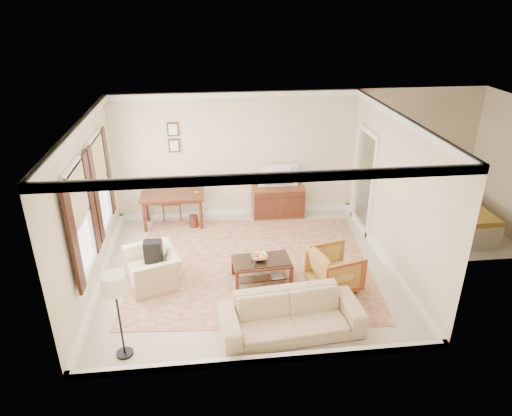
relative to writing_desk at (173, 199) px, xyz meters
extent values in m
cube|color=beige|center=(1.47, -2.05, -0.65)|extent=(5.50, 5.00, 0.01)
cube|color=white|center=(1.47, -2.05, 2.25)|extent=(5.50, 5.00, 0.01)
cube|color=beige|center=(1.47, 0.45, 0.80)|extent=(5.50, 0.01, 2.90)
cube|color=beige|center=(1.47, -4.55, 0.80)|extent=(5.50, 0.01, 2.90)
cube|color=beige|center=(-1.28, -2.05, 0.80)|extent=(0.01, 5.00, 2.90)
cube|color=beige|center=(4.22, -2.05, 0.80)|extent=(0.01, 5.00, 2.90)
cube|color=beige|center=(5.72, -0.90, -0.65)|extent=(3.00, 2.70, 0.01)
cube|color=beige|center=(7.22, -0.90, 0.80)|extent=(0.01, 2.70, 2.90)
cube|color=brown|center=(1.57, -1.88, -0.64)|extent=(4.80, 4.21, 0.01)
cube|color=#4E2416|center=(0.00, 0.00, 0.09)|extent=(1.39, 0.69, 0.05)
cylinder|color=#4E2416|center=(-0.61, -0.27, -0.29)|extent=(0.07, 0.07, 0.71)
cylinder|color=#4E2416|center=(0.61, -0.27, -0.29)|extent=(0.07, 0.07, 0.71)
cylinder|color=#4E2416|center=(-0.61, 0.27, -0.29)|extent=(0.07, 0.07, 0.71)
cylinder|color=#4E2416|center=(0.61, 0.27, -0.29)|extent=(0.07, 0.07, 0.71)
cube|color=brown|center=(2.42, 0.19, -0.28)|extent=(1.20, 0.46, 0.74)
imported|color=black|center=(2.42, 0.17, 0.53)|extent=(0.88, 0.51, 0.12)
cube|color=#4E2416|center=(1.70, -2.44, -0.25)|extent=(1.08, 0.67, 0.04)
cube|color=silver|center=(1.70, -2.44, -0.21)|extent=(1.01, 0.61, 0.01)
cube|color=silver|center=(1.70, -2.44, -0.50)|extent=(0.99, 0.59, 0.02)
cube|color=#4E2416|center=(1.23, -2.75, -0.45)|extent=(0.06, 0.06, 0.40)
cube|color=#4E2416|center=(2.20, -2.69, -0.45)|extent=(0.06, 0.06, 0.40)
cube|color=#4E2416|center=(1.19, -2.20, -0.45)|extent=(0.06, 0.06, 0.40)
cube|color=#4E2416|center=(2.17, -2.14, -0.45)|extent=(0.06, 0.06, 0.40)
imported|color=silver|center=(1.66, -2.42, -0.16)|extent=(0.42, 0.42, 0.10)
imported|color=brown|center=(1.54, -2.41, -0.48)|extent=(0.26, 0.17, 0.38)
imported|color=brown|center=(1.86, -2.54, -0.48)|extent=(0.28, 0.03, 0.38)
imported|color=maroon|center=(2.96, -2.80, -0.24)|extent=(0.92, 0.96, 0.82)
imported|color=tan|center=(-0.25, -2.31, -0.22)|extent=(0.93, 1.14, 0.86)
cube|color=black|center=(-0.23, -2.23, 0.03)|extent=(0.29, 0.37, 0.40)
imported|color=tan|center=(1.97, -3.92, -0.22)|extent=(2.22, 0.84, 0.85)
cylinder|color=black|center=(-0.53, -4.12, -0.63)|extent=(0.25, 0.25, 0.04)
cylinder|color=black|center=(-0.53, -4.12, -0.05)|extent=(0.03, 0.03, 1.16)
cylinder|color=silver|center=(-0.53, -4.12, 0.60)|extent=(0.34, 0.34, 0.28)
camera|label=1|loc=(0.79, -9.44, 4.12)|focal=32.00mm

